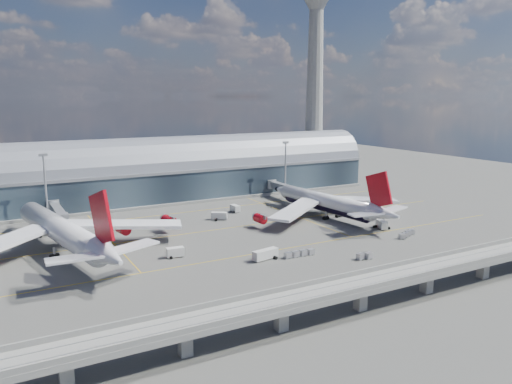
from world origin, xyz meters
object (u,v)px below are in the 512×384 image
floodlight_mast_left (46,187)px  floodlight_mast_right (285,168)px  control_tower (315,84)px  cargo_train_0 (364,256)px  service_truck_5 (219,216)px  service_truck_1 (175,252)px  service_truck_3 (382,224)px  cargo_train_1 (299,254)px  service_truck_4 (235,209)px  cargo_train_2 (407,234)px  airliner_right (328,203)px  service_truck_2 (265,254)px  airliner_left (63,232)px

floodlight_mast_left → floodlight_mast_right: same height
control_tower → cargo_train_0: 137.78m
cargo_train_0 → service_truck_5: bearing=3.3°
control_tower → service_truck_1: control_tower is taller
floodlight_mast_right → service_truck_3: floodlight_mast_right is taller
control_tower → cargo_train_1: 136.67m
service_truck_4 → cargo_train_2: size_ratio=0.52×
airliner_right → cargo_train_0: bearing=-120.5°
service_truck_5 → control_tower: bearing=-25.7°
service_truck_2 → service_truck_5: bearing=-20.3°
control_tower → service_truck_1: size_ratio=20.15×
control_tower → airliner_right: size_ratio=1.53×
service_truck_1 → cargo_train_0: bearing=-115.5°
floodlight_mast_right → control_tower: bearing=38.7°
floodlight_mast_right → cargo_train_2: 74.15m
floodlight_mast_right → airliner_right: bearing=-97.5°
control_tower → floodlight_mast_left: control_tower is taller
service_truck_2 → cargo_train_1: service_truck_2 is taller
service_truck_4 → cargo_train_2: (33.62, -58.90, -0.58)m
airliner_left → service_truck_3: airliner_left is taller
cargo_train_2 → cargo_train_0: bearing=134.3°
floodlight_mast_right → service_truck_1: floodlight_mast_right is taller
service_truck_3 → service_truck_4: bearing=146.3°
airliner_right → service_truck_3: bearing=-79.7°
control_tower → floodlight_mast_right: 58.76m
airliner_right → cargo_train_1: (-36.12, -34.45, -4.66)m
airliner_right → floodlight_mast_right: bearing=77.2°
cargo_train_1 → service_truck_4: bearing=-11.8°
service_truck_2 → cargo_train_0: size_ratio=1.57×
airliner_right → floodlight_mast_left: bearing=152.4°
service_truck_1 → service_truck_4: (40.35, 42.71, -0.03)m
service_truck_2 → floodlight_mast_right: bearing=-46.6°
airliner_left → service_truck_1: 33.08m
control_tower → airliner_left: (-135.04, -66.95, -44.77)m
cargo_train_2 → service_truck_4: bearing=51.9°
control_tower → service_truck_4: bearing=-148.0°
floodlight_mast_left → airliner_left: size_ratio=0.33×
control_tower → service_truck_3: control_tower is taller
floodlight_mast_left → service_truck_3: 118.88m
control_tower → service_truck_5: 105.67m
service_truck_1 → control_tower: bearing=-46.5°
service_truck_5 → cargo_train_0: size_ratio=1.17×
floodlight_mast_left → cargo_train_0: bearing=-48.9°
floodlight_mast_left → cargo_train_1: (58.73, -73.42, -12.77)m
cargo_train_0 → service_truck_2: bearing=49.9°
floodlight_mast_left → cargo_train_1: 94.88m
control_tower → cargo_train_2: control_tower is taller
service_truck_3 → cargo_train_2: size_ratio=0.67×
service_truck_1 → cargo_train_1: size_ratio=0.51×
control_tower → service_truck_2: size_ratio=12.47×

